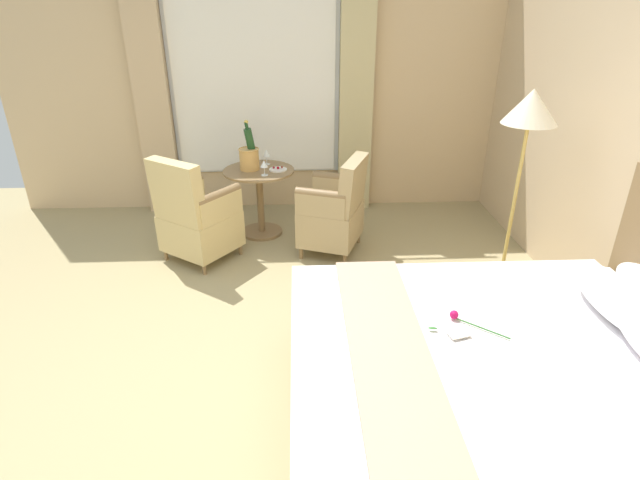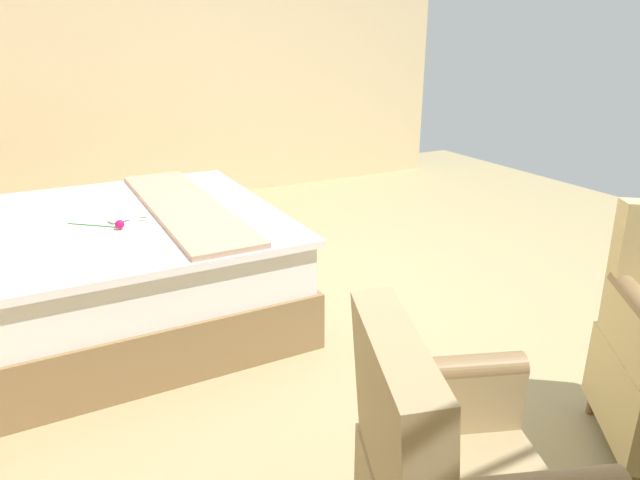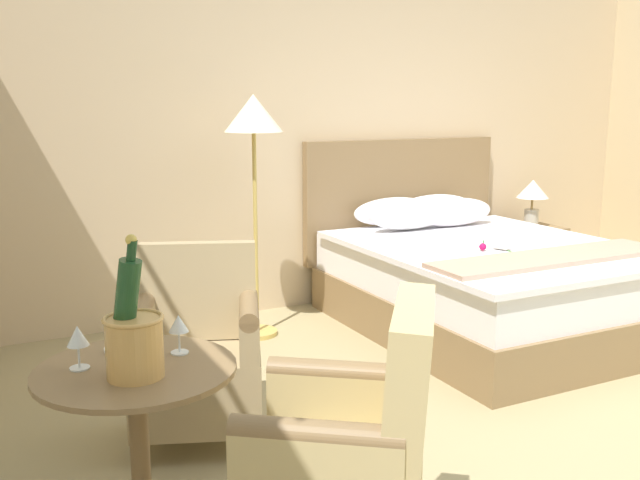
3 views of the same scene
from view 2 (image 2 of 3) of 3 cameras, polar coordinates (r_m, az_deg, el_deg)
The scene contains 3 objects.
ground_plane at distance 3.53m, azimuth 3.95°, elevation -7.20°, with size 7.46×7.46×0.00m, color tan.
wall_far_side at distance 5.93m, azimuth -12.12°, elevation 18.67°, with size 0.12×5.40×3.01m.
bed at distance 3.47m, azimuth -24.13°, elevation -2.93°, with size 1.78×2.25×1.30m.
Camera 2 is at (-2.65, 1.67, 1.62)m, focal length 32.00 mm.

